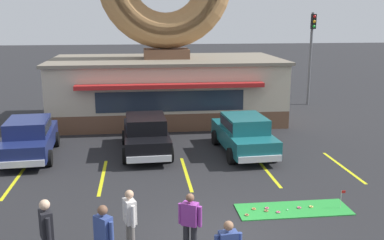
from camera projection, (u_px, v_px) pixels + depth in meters
ground_plane at (219, 239)px, 11.56m from camera, size 160.00×160.00×0.00m
donut_shop_building at (166, 51)px, 24.13m from camera, size 12.30×6.75×10.96m
putting_mat at (293, 209)px, 13.29m from camera, size 3.36×1.15×0.03m
mini_donut_near_left at (247, 215)px, 12.86m from camera, size 0.13×0.13×0.04m
mini_donut_near_right at (267, 208)px, 13.31m from camera, size 0.13×0.13×0.04m
mini_donut_mid_left at (299, 208)px, 13.34m from camera, size 0.13×0.13×0.04m
mini_donut_mid_centre at (278, 212)px, 13.04m from camera, size 0.13×0.13×0.04m
mini_donut_mid_right at (266, 211)px, 13.13m from camera, size 0.13×0.13×0.04m
mini_donut_far_left at (254, 209)px, 13.25m from camera, size 0.13×0.13×0.04m
mini_donut_far_centre at (311, 207)px, 13.41m from camera, size 0.13×0.13×0.04m
golf_ball at (287, 210)px, 13.19m from camera, size 0.04×0.04×0.04m
putting_flag_pin at (342, 195)px, 13.30m from camera, size 0.13×0.01×0.55m
car_teal at (244, 133)px, 18.63m from camera, size 2.16×4.64×1.60m
car_navy at (29, 136)px, 18.05m from camera, size 2.21×4.66×1.60m
car_black at (146, 133)px, 18.62m from camera, size 2.09×4.61×1.60m
pedestrian_blue_sweater_man at (130, 219)px, 10.71m from camera, size 0.35×0.57×1.62m
pedestrian_hooded_kid at (104, 237)px, 9.72m from camera, size 0.46×0.44×1.68m
pedestrian_clipboard_woman at (47, 233)px, 9.81m from camera, size 0.36×0.56×1.76m
pedestrian_beanie_man at (190, 221)px, 10.67m from camera, size 0.54×0.39×1.55m
trash_bin at (59, 123)px, 21.87m from camera, size 0.57×0.57×0.97m
traffic_light_pole at (311, 47)px, 28.12m from camera, size 0.28×0.47×5.80m
parking_stripe_far_left at (15, 180)px, 15.66m from camera, size 0.12×3.60×0.01m
parking_stripe_left at (103, 177)px, 16.01m from camera, size 0.12×3.60×0.01m
parking_stripe_mid_left at (186, 173)px, 16.35m from camera, size 0.12×3.60×0.01m
parking_stripe_centre at (266, 170)px, 16.70m from camera, size 0.12×3.60×0.01m
parking_stripe_mid_right at (343, 167)px, 17.05m from camera, size 0.12×3.60×0.01m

